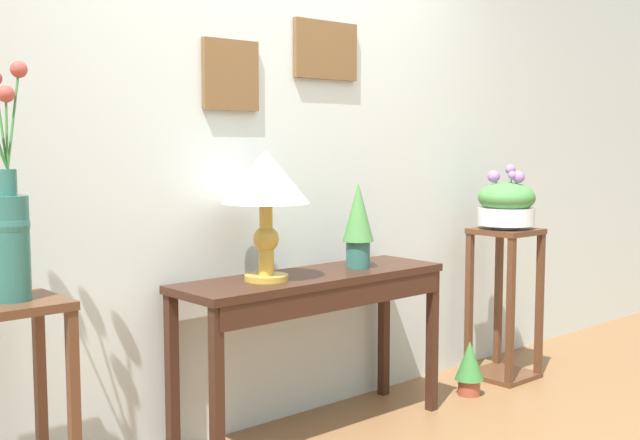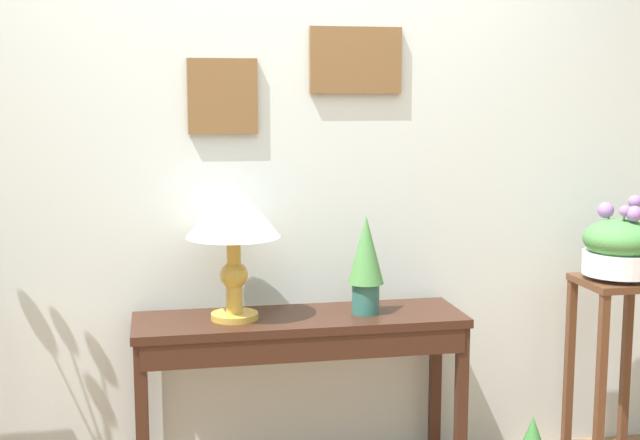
{
  "view_description": "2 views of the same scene",
  "coord_description": "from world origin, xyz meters",
  "px_view_note": "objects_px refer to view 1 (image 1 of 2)",
  "views": [
    {
      "loc": [
        -2.29,
        -1.61,
        1.33
      ],
      "look_at": [
        0.15,
        1.12,
        0.97
      ],
      "focal_mm": 44.77,
      "sensor_mm": 36.0,
      "label": 1
    },
    {
      "loc": [
        -0.51,
        -2.27,
        1.63
      ],
      "look_at": [
        0.15,
        1.14,
        1.12
      ],
      "focal_mm": 48.11,
      "sensor_mm": 36.0,
      "label": 2
    }
  ],
  "objects_px": {
    "potted_plant_on_console": "(358,221)",
    "potted_plant_floor": "(469,366)",
    "console_table": "(316,297)",
    "flower_vase_tall_left": "(8,223)",
    "table_lamp": "(266,184)",
    "pedestal_stand_right": "(504,304)",
    "planter_bowl_wide_right": "(506,204)",
    "pedestal_stand_left": "(17,419)"
  },
  "relations": [
    {
      "from": "potted_plant_on_console",
      "to": "potted_plant_floor",
      "type": "height_order",
      "value": "potted_plant_on_console"
    },
    {
      "from": "console_table",
      "to": "potted_plant_on_console",
      "type": "relative_size",
      "value": 3.3
    },
    {
      "from": "flower_vase_tall_left",
      "to": "potted_plant_floor",
      "type": "relative_size",
      "value": 2.69
    },
    {
      "from": "console_table",
      "to": "potted_plant_on_console",
      "type": "bearing_deg",
      "value": 2.17
    },
    {
      "from": "table_lamp",
      "to": "pedestal_stand_right",
      "type": "xyz_separation_m",
      "value": [
        1.63,
        -0.07,
        -0.73
      ]
    },
    {
      "from": "planter_bowl_wide_right",
      "to": "flower_vase_tall_left",
      "type": "bearing_deg",
      "value": 179.65
    },
    {
      "from": "pedestal_stand_right",
      "to": "potted_plant_on_console",
      "type": "bearing_deg",
      "value": 177.16
    },
    {
      "from": "console_table",
      "to": "potted_plant_on_console",
      "type": "distance_m",
      "value": 0.42
    },
    {
      "from": "potted_plant_on_console",
      "to": "console_table",
      "type": "bearing_deg",
      "value": -177.83
    },
    {
      "from": "flower_vase_tall_left",
      "to": "planter_bowl_wide_right",
      "type": "bearing_deg",
      "value": -0.35
    },
    {
      "from": "potted_plant_on_console",
      "to": "planter_bowl_wide_right",
      "type": "distance_m",
      "value": 1.1
    },
    {
      "from": "flower_vase_tall_left",
      "to": "pedestal_stand_right",
      "type": "height_order",
      "value": "flower_vase_tall_left"
    },
    {
      "from": "pedestal_stand_right",
      "to": "potted_plant_floor",
      "type": "distance_m",
      "value": 0.49
    },
    {
      "from": "pedestal_stand_left",
      "to": "planter_bowl_wide_right",
      "type": "distance_m",
      "value": 2.8
    },
    {
      "from": "planter_bowl_wide_right",
      "to": "table_lamp",
      "type": "bearing_deg",
      "value": 177.61
    },
    {
      "from": "table_lamp",
      "to": "planter_bowl_wide_right",
      "type": "height_order",
      "value": "table_lamp"
    },
    {
      "from": "console_table",
      "to": "potted_plant_floor",
      "type": "height_order",
      "value": "console_table"
    },
    {
      "from": "table_lamp",
      "to": "potted_plant_floor",
      "type": "bearing_deg",
      "value": -6.65
    },
    {
      "from": "pedestal_stand_left",
      "to": "console_table",
      "type": "bearing_deg",
      "value": 1.41
    },
    {
      "from": "potted_plant_on_console",
      "to": "flower_vase_tall_left",
      "type": "relative_size",
      "value": 0.51
    },
    {
      "from": "potted_plant_floor",
      "to": "planter_bowl_wide_right",
      "type": "bearing_deg",
      "value": 10.56
    },
    {
      "from": "console_table",
      "to": "flower_vase_tall_left",
      "type": "xyz_separation_m",
      "value": [
        -1.37,
        -0.03,
        0.43
      ]
    },
    {
      "from": "pedestal_stand_right",
      "to": "potted_plant_floor",
      "type": "xyz_separation_m",
      "value": [
        -0.4,
        -0.08,
        -0.26
      ]
    },
    {
      "from": "potted_plant_floor",
      "to": "potted_plant_on_console",
      "type": "bearing_deg",
      "value": 169.44
    },
    {
      "from": "table_lamp",
      "to": "pedestal_stand_right",
      "type": "distance_m",
      "value": 1.79
    },
    {
      "from": "pedestal_stand_right",
      "to": "pedestal_stand_left",
      "type": "bearing_deg",
      "value": 179.78
    },
    {
      "from": "pedestal_stand_left",
      "to": "potted_plant_on_console",
      "type": "bearing_deg",
      "value": 1.54
    },
    {
      "from": "console_table",
      "to": "pedestal_stand_right",
      "type": "relative_size",
      "value": 1.58
    },
    {
      "from": "potted_plant_on_console",
      "to": "planter_bowl_wide_right",
      "type": "bearing_deg",
      "value": -2.83
    },
    {
      "from": "potted_plant_on_console",
      "to": "potted_plant_floor",
      "type": "distance_m",
      "value": 1.07
    },
    {
      "from": "table_lamp",
      "to": "flower_vase_tall_left",
      "type": "bearing_deg",
      "value": -177.33
    },
    {
      "from": "pedestal_stand_left",
      "to": "planter_bowl_wide_right",
      "type": "bearing_deg",
      "value": -0.21
    },
    {
      "from": "pedestal_stand_left",
      "to": "flower_vase_tall_left",
      "type": "bearing_deg",
      "value": 102.82
    },
    {
      "from": "pedestal_stand_right",
      "to": "console_table",
      "type": "bearing_deg",
      "value": 178.15
    },
    {
      "from": "console_table",
      "to": "potted_plant_floor",
      "type": "relative_size",
      "value": 4.57
    },
    {
      "from": "planter_bowl_wide_right",
      "to": "potted_plant_floor",
      "type": "bearing_deg",
      "value": -169.44
    },
    {
      "from": "console_table",
      "to": "planter_bowl_wide_right",
      "type": "relative_size",
      "value": 3.78
    },
    {
      "from": "table_lamp",
      "to": "console_table",
      "type": "bearing_deg",
      "value": -5.22
    },
    {
      "from": "table_lamp",
      "to": "potted_plant_on_console",
      "type": "bearing_deg",
      "value": -1.49
    },
    {
      "from": "potted_plant_on_console",
      "to": "planter_bowl_wide_right",
      "type": "height_order",
      "value": "planter_bowl_wide_right"
    },
    {
      "from": "console_table",
      "to": "planter_bowl_wide_right",
      "type": "height_order",
      "value": "planter_bowl_wide_right"
    },
    {
      "from": "flower_vase_tall_left",
      "to": "pedestal_stand_right",
      "type": "xyz_separation_m",
      "value": [
        2.74,
        -0.02,
        -0.64
      ]
    }
  ]
}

